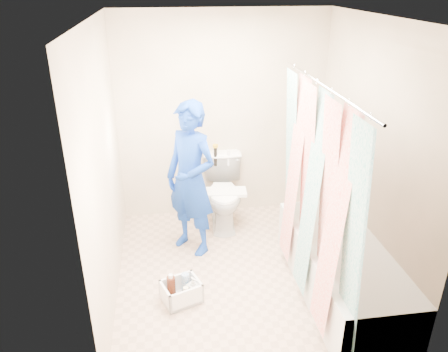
{
  "coord_description": "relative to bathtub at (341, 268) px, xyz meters",
  "views": [
    {
      "loc": [
        -0.68,
        -3.5,
        2.7
      ],
      "look_at": [
        -0.12,
        0.32,
        0.92
      ],
      "focal_mm": 35.0,
      "sensor_mm": 36.0,
      "label": 1
    }
  ],
  "objects": [
    {
      "name": "curtain_rod",
      "position": [
        -0.33,
        0.0,
        1.68
      ],
      "size": [
        0.02,
        1.9,
        0.02
      ],
      "primitive_type": "cylinder",
      "rotation": [
        1.57,
        0.0,
        0.0
      ],
      "color": "silver",
      "rests_on": "wall_back"
    },
    {
      "name": "ceiling",
      "position": [
        -0.85,
        0.43,
        2.13
      ],
      "size": [
        2.4,
        2.6,
        0.02
      ],
      "primitive_type": "cube",
      "color": "white",
      "rests_on": "wall_back"
    },
    {
      "name": "tank_internals",
      "position": [
        -0.91,
        1.62,
        0.53
      ],
      "size": [
        0.2,
        0.06,
        0.26
      ],
      "color": "black",
      "rests_on": "toilet"
    },
    {
      "name": "bathtub",
      "position": [
        0.0,
        0.0,
        0.0
      ],
      "size": [
        0.7,
        1.75,
        0.5
      ],
      "color": "silver",
      "rests_on": "ground"
    },
    {
      "name": "shower_curtain",
      "position": [
        -0.33,
        0.0,
        0.75
      ],
      "size": [
        0.06,
        1.75,
        1.8
      ],
      "primitive_type": "cube",
      "color": "white",
      "rests_on": "curtain_rod"
    },
    {
      "name": "wall_back",
      "position": [
        -0.85,
        1.73,
        0.93
      ],
      "size": [
        2.4,
        0.02,
        2.4
      ],
      "primitive_type": "cube",
      "color": "beige",
      "rests_on": "ground"
    },
    {
      "name": "plumber",
      "position": [
        -1.29,
        0.93,
        0.55
      ],
      "size": [
        0.7,
        0.69,
        1.63
      ],
      "primitive_type": "imported",
      "rotation": [
        0.0,
        0.0,
        -0.78
      ],
      "color": "#0F219B",
      "rests_on": "ground"
    },
    {
      "name": "toilet",
      "position": [
        -0.88,
        1.4,
        0.13
      ],
      "size": [
        0.52,
        0.82,
        0.81
      ],
      "primitive_type": "imported",
      "rotation": [
        0.0,
        0.0,
        -0.09
      ],
      "color": "silver",
      "rests_on": "ground"
    },
    {
      "name": "wall_front",
      "position": [
        -0.85,
        -0.88,
        0.93
      ],
      "size": [
        2.4,
        0.02,
        2.4
      ],
      "primitive_type": "cube",
      "color": "beige",
      "rests_on": "ground"
    },
    {
      "name": "wall_left",
      "position": [
        -2.05,
        0.43,
        0.93
      ],
      "size": [
        0.02,
        2.6,
        2.4
      ],
      "primitive_type": "cube",
      "color": "beige",
      "rests_on": "ground"
    },
    {
      "name": "tank_lid",
      "position": [
        -0.89,
        1.27,
        0.2
      ],
      "size": [
        0.51,
        0.26,
        0.04
      ],
      "primitive_type": "cube",
      "rotation": [
        0.0,
        0.0,
        -0.09
      ],
      "color": "white",
      "rests_on": "toilet"
    },
    {
      "name": "cleaning_caddy",
      "position": [
        -1.45,
        0.09,
        -0.17
      ],
      "size": [
        0.4,
        0.36,
        0.25
      ],
      "rotation": [
        0.0,
        0.0,
        0.35
      ],
      "color": "white",
      "rests_on": "ground"
    },
    {
      "name": "floor",
      "position": [
        -0.85,
        0.43,
        -0.27
      ],
      "size": [
        2.6,
        2.6,
        0.0
      ],
      "primitive_type": "plane",
      "color": "tan",
      "rests_on": "ground"
    },
    {
      "name": "wall_right",
      "position": [
        0.35,
        0.43,
        0.93
      ],
      "size": [
        0.02,
        2.6,
        2.4
      ],
      "primitive_type": "cube",
      "color": "beige",
      "rests_on": "ground"
    }
  ]
}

